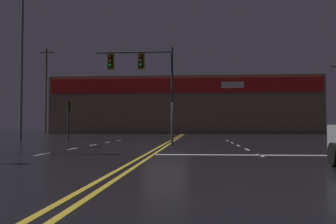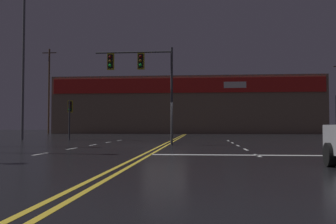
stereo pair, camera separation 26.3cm
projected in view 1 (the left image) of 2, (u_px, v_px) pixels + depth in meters
name	position (u px, v px, depth m)	size (l,w,h in m)	color
ground_plane	(165.00, 145.00, 21.32)	(200.00, 200.00, 0.00)	black
road_markings	(176.00, 146.00, 20.11)	(12.37, 60.00, 0.01)	gold
traffic_signal_median	(141.00, 71.00, 22.19)	(4.65, 0.36, 5.75)	#38383D
traffic_signal_corner_northwest	(69.00, 111.00, 30.64)	(0.42, 0.36, 3.22)	#38383D
streetlight_near_right	(22.00, 46.00, 30.53)	(0.56, 0.56, 12.39)	#59595E
building_backdrop	(185.00, 106.00, 59.45)	(40.46, 10.23, 8.58)	#7A6651
utility_pole_row	(172.00, 93.00, 55.25)	(45.26, 0.26, 12.93)	#4C3828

